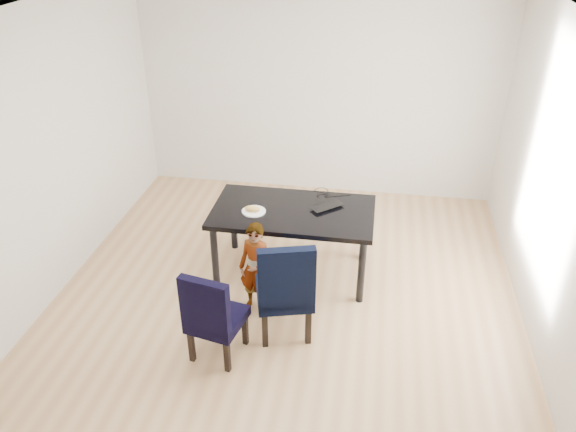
% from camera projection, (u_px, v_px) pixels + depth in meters
% --- Properties ---
extents(floor, '(4.50, 5.00, 0.01)m').
position_uv_depth(floor, '(285.00, 302.00, 5.50)').
color(floor, tan).
rests_on(floor, ground).
extents(ceiling, '(4.50, 5.00, 0.01)m').
position_uv_depth(ceiling, '(284.00, 12.00, 4.15)').
color(ceiling, white).
rests_on(ceiling, wall_back).
extents(wall_back, '(4.50, 0.01, 2.70)m').
position_uv_depth(wall_back, '(318.00, 90.00, 6.97)').
color(wall_back, silver).
rests_on(wall_back, ground).
extents(wall_front, '(4.50, 0.01, 2.70)m').
position_uv_depth(wall_front, '(195.00, 402.00, 2.68)').
color(wall_front, white).
rests_on(wall_front, ground).
extents(wall_left, '(0.01, 5.00, 2.70)m').
position_uv_depth(wall_left, '(42.00, 159.00, 5.14)').
color(wall_left, silver).
rests_on(wall_left, ground).
extents(wall_right, '(0.01, 5.00, 2.70)m').
position_uv_depth(wall_right, '(561.00, 197.00, 4.50)').
color(wall_right, white).
rests_on(wall_right, ground).
extents(dining_table, '(1.60, 0.90, 0.75)m').
position_uv_depth(dining_table, '(293.00, 242.00, 5.73)').
color(dining_table, black).
rests_on(dining_table, floor).
extents(chair_left, '(0.50, 0.52, 0.88)m').
position_uv_depth(chair_left, '(217.00, 312.00, 4.67)').
color(chair_left, black).
rests_on(chair_left, floor).
extents(chair_right, '(0.60, 0.61, 1.00)m').
position_uv_depth(chair_right, '(284.00, 285.00, 4.90)').
color(chair_right, black).
rests_on(chair_right, floor).
extents(child, '(0.39, 0.31, 0.93)m').
position_uv_depth(child, '(256.00, 269.00, 5.17)').
color(child, '#D64612').
rests_on(child, floor).
extents(plate, '(0.31, 0.31, 0.01)m').
position_uv_depth(plate, '(254.00, 211.00, 5.51)').
color(plate, white).
rests_on(plate, dining_table).
extents(sandwich, '(0.17, 0.12, 0.06)m').
position_uv_depth(sandwich, '(252.00, 209.00, 5.48)').
color(sandwich, gold).
rests_on(sandwich, plate).
extents(laptop, '(0.40, 0.39, 0.03)m').
position_uv_depth(laptop, '(324.00, 205.00, 5.61)').
color(laptop, black).
rests_on(laptop, dining_table).
extents(cable_tangle, '(0.14, 0.14, 0.01)m').
position_uv_depth(cable_tangle, '(323.00, 195.00, 5.81)').
color(cable_tangle, black).
rests_on(cable_tangle, dining_table).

